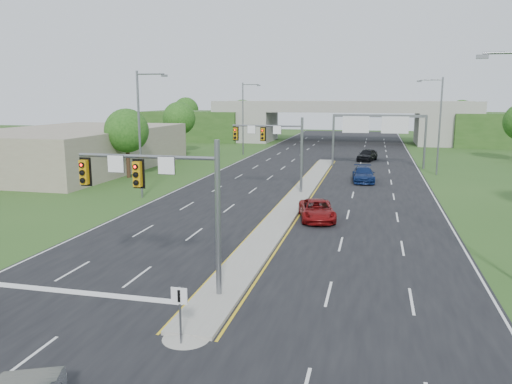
{
  "coord_description": "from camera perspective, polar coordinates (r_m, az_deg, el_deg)",
  "views": [
    {
      "loc": [
        6.44,
        -19.96,
        8.73
      ],
      "look_at": [
        -0.57,
        9.47,
        3.0
      ],
      "focal_mm": 35.0,
      "sensor_mm": 36.0,
      "label": 1
    }
  ],
  "objects": [
    {
      "name": "ground",
      "position": [
        22.71,
        -4.23,
        -11.91
      ],
      "size": [
        240.0,
        240.0,
        0.0
      ],
      "primitive_type": "plane",
      "color": "#284C1B",
      "rests_on": "ground"
    },
    {
      "name": "road",
      "position": [
        56.01,
        6.64,
        1.69
      ],
      "size": [
        24.0,
        160.0,
        0.02
      ],
      "primitive_type": "cube",
      "color": "black",
      "rests_on": "ground"
    },
    {
      "name": "median",
      "position": [
        44.28,
        4.78,
        -0.55
      ],
      "size": [
        2.0,
        54.0,
        0.16
      ],
      "primitive_type": "cube",
      "color": "gray",
      "rests_on": "road"
    },
    {
      "name": "median_nose",
      "position": [
        19.25,
        -7.98,
        -16.02
      ],
      "size": [
        2.0,
        2.0,
        0.16
      ],
      "primitive_type": "cone",
      "color": "gray",
      "rests_on": "road"
    },
    {
      "name": "lane_markings",
      "position": [
        50.14,
        5.12,
        0.68
      ],
      "size": [
        23.72,
        160.0,
        0.01
      ],
      "color": "gold",
      "rests_on": "road"
    },
    {
      "name": "signal_mast_near",
      "position": [
        22.07,
        -10.07,
        0.11
      ],
      "size": [
        6.62,
        0.6,
        7.0
      ],
      "color": "slate",
      "rests_on": "ground"
    },
    {
      "name": "signal_mast_far",
      "position": [
        45.89,
        2.43,
        5.71
      ],
      "size": [
        6.62,
        0.6,
        7.0
      ],
      "color": "slate",
      "rests_on": "ground"
    },
    {
      "name": "keep_right_sign",
      "position": [
        18.21,
        -8.71,
        -12.74
      ],
      "size": [
        0.6,
        0.13,
        2.2
      ],
      "color": "slate",
      "rests_on": "ground"
    },
    {
      "name": "sign_gantry",
      "position": [
        64.97,
        13.71,
        7.34
      ],
      "size": [
        11.58,
        0.44,
        6.67
      ],
      "color": "slate",
      "rests_on": "ground"
    },
    {
      "name": "overpass",
      "position": [
        100.3,
        9.79,
        7.61
      ],
      "size": [
        80.0,
        14.0,
        8.1
      ],
      "color": "gray",
      "rests_on": "ground"
    },
    {
      "name": "lightpole_l_mid",
      "position": [
        44.64,
        -12.96,
        7.08
      ],
      "size": [
        2.85,
        0.25,
        11.0
      ],
      "color": "slate",
      "rests_on": "ground"
    },
    {
      "name": "lightpole_l_far",
      "position": [
        77.56,
        -1.36,
        8.78
      ],
      "size": [
        2.85,
        0.25,
        11.0
      ],
      "color": "slate",
      "rests_on": "ground"
    },
    {
      "name": "lightpole_r_far",
      "position": [
        60.4,
        20.09,
        7.59
      ],
      "size": [
        2.85,
        0.25,
        11.0
      ],
      "color": "slate",
      "rests_on": "ground"
    },
    {
      "name": "tree_l_near",
      "position": [
        56.63,
        -14.56,
        6.79
      ],
      "size": [
        4.8,
        4.8,
        7.6
      ],
      "color": "#382316",
      "rests_on": "ground"
    },
    {
      "name": "tree_l_mid",
      "position": [
        80.97,
        -8.78,
        8.31
      ],
      "size": [
        5.2,
        5.2,
        8.12
      ],
      "color": "#382316",
      "rests_on": "ground"
    },
    {
      "name": "tree_back_a",
      "position": [
        122.35,
        -8.0,
        9.26
      ],
      "size": [
        6.0,
        6.0,
        8.85
      ],
      "color": "#382316",
      "rests_on": "ground"
    },
    {
      "name": "tree_back_b",
      "position": [
        118.0,
        -1.57,
        9.15
      ],
      "size": [
        5.6,
        5.6,
        8.32
      ],
      "color": "#382316",
      "rests_on": "ground"
    },
    {
      "name": "tree_back_c",
      "position": [
        115.34,
        22.41,
        8.32
      ],
      "size": [
        5.6,
        5.6,
        8.32
      ],
      "color": "#382316",
      "rests_on": "ground"
    },
    {
      "name": "commercial_building",
      "position": [
        66.23,
        -20.12,
        4.67
      ],
      "size": [
        18.0,
        30.0,
        5.0
      ],
      "primitive_type": "cube",
      "color": "gray",
      "rests_on": "ground"
    },
    {
      "name": "car_far_a",
      "position": [
        36.35,
        6.98,
        -2.07
      ],
      "size": [
        3.41,
        5.51,
        1.42
      ],
      "primitive_type": "imported",
      "rotation": [
        0.0,
        0.0,
        0.22
      ],
      "color": "maroon",
      "rests_on": "road"
    },
    {
      "name": "car_far_b",
      "position": [
        53.65,
        12.18,
        1.98
      ],
      "size": [
        2.58,
        5.55,
        1.57
      ],
      "primitive_type": "imported",
      "rotation": [
        0.0,
        0.0,
        0.07
      ],
      "color": "#0B1B46",
      "rests_on": "road"
    },
    {
      "name": "car_far_c",
      "position": [
        71.87,
        12.6,
        4.18
      ],
      "size": [
        3.18,
        5.29,
        1.68
      ],
      "primitive_type": "imported",
      "rotation": [
        0.0,
        0.0,
        -0.26
      ],
      "color": "black",
      "rests_on": "road"
    }
  ]
}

